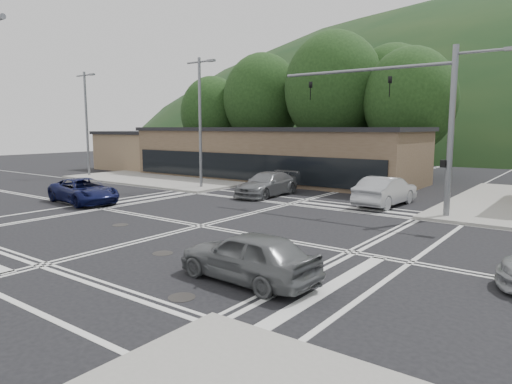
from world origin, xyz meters
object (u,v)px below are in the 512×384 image
Objects in this scene: car_queue_b at (391,174)px; car_grey_center at (248,256)px; car_queue_a at (386,191)px; car_blue_west at (84,191)px; car_northbound at (267,184)px.

car_grey_center is at bearing 103.17° from car_queue_b.
car_queue_a is 0.99× the size of car_queue_b.
car_blue_west is at bearing 36.88° from car_queue_a.
car_blue_west is at bearing -130.19° from car_northbound.
car_grey_center is 0.83× the size of car_northbound.
car_grey_center is at bearing 99.34° from car_queue_a.
car_northbound is at bearing 10.55° from car_queue_a.
car_northbound is at bearing -30.91° from car_blue_west.
car_queue_b is (-3.06, 9.10, 0.04)m from car_queue_a.
car_queue_a is at bearing 110.64° from car_queue_b.
car_queue_b reaches higher than car_queue_a.
car_queue_b is at bearing -165.42° from car_grey_center.
car_grey_center is at bearing -99.87° from car_blue_west.
car_queue_a reaches higher than car_northbound.
car_queue_a reaches higher than car_grey_center.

